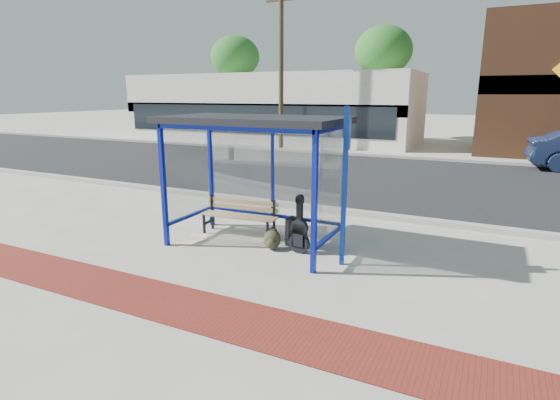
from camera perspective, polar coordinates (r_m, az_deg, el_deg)
The scene contains 19 objects.
ground at distance 8.40m, azimuth -3.29°, elevation -5.87°, with size 120.00×120.00×0.00m, color #B2ADA0.
brick_paver_strip at distance 6.45m, azimuth -15.00°, elevation -12.59°, with size 60.00×1.00×0.01m, color maroon.
curb_near at distance 10.89m, azimuth 4.21°, elevation -0.99°, with size 60.00×0.25×0.12m, color gray.
street_asphalt at distance 15.64m, azimuth 11.27°, elevation 3.06°, with size 60.00×10.00×0.00m, color black.
curb_far at distance 20.55m, azimuth 15.03°, elevation 5.50°, with size 60.00×0.25×0.12m, color gray.
far_sidewalk at distance 22.41m, azimuth 16.00°, elevation 5.94°, with size 60.00×4.00×0.01m, color #B2ADA0.
bus_shelter at distance 8.02m, azimuth -3.25°, elevation 8.37°, with size 3.30×1.80×2.42m.
storefront_white at distance 28.04m, azimuth -1.28°, elevation 11.99°, with size 18.00×6.04×4.00m.
tree_left at distance 34.09m, azimuth -5.89°, elevation 18.03°, with size 3.60×3.60×7.03m.
tree_mid at distance 29.82m, azimuth 13.37°, elevation 18.38°, with size 3.60×3.60×7.03m.
utility_pole_west at distance 22.62m, azimuth 0.14°, elevation 16.94°, with size 1.60×0.24×8.00m.
bench at distance 8.94m, azimuth -5.28°, elevation -1.83°, with size 1.62×0.53×0.75m.
guitar_bag at distance 7.88m, azimuth 2.56°, elevation -4.34°, with size 0.38×0.12×1.02m.
suitcase at distance 8.23m, azimuth 2.01°, elevation -4.28°, with size 0.38×0.30×0.59m.
backpack at distance 8.11m, azimuth -1.03°, elevation -5.25°, with size 0.37×0.35×0.38m.
sign_post at distance 7.13m, azimuth 8.51°, elevation 2.77°, with size 0.14×0.33×2.63m.
newspaper_a at distance 9.08m, azimuth -10.50°, elevation -4.57°, with size 0.35×0.28×0.01m, color white.
newspaper_b at distance 8.63m, azimuth -11.71°, elevation -5.60°, with size 0.41×0.33×0.01m, color white.
newspaper_c at distance 8.64m, azimuth -2.62°, elevation -5.29°, with size 0.37×0.29×0.01m, color white.
Camera 1 is at (3.92, -6.88, 2.80)m, focal length 28.00 mm.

